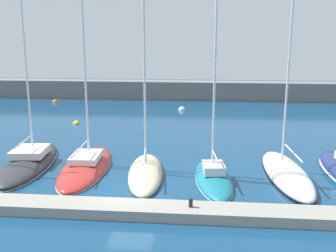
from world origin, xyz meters
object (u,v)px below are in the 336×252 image
Objects in this scene: sailboat_charcoal_second at (29,162)px; mooring_buoy_orange at (55,102)px; sailboat_teal_fifth at (213,177)px; sailboat_white_sixth at (286,173)px; mooring_buoy_yellow at (76,124)px; dock_bollard at (191,203)px; mooring_buoy_white at (182,110)px; sailboat_sand_fourth at (146,172)px; sailboat_red_third at (86,165)px.

mooring_buoy_orange is (-8.05, 25.61, -0.27)m from sailboat_charcoal_second.
sailboat_teal_fifth reaches higher than mooring_buoy_orange.
sailboat_white_sixth is 22.56m from mooring_buoy_yellow.
sailboat_teal_fifth is 34.11× the size of dock_bollard.
sailboat_teal_fifth is at bearing 99.31° from sailboat_white_sixth.
mooring_buoy_white is at bearing -13.43° from mooring_buoy_orange.
dock_bollard is (11.24, -6.73, 0.49)m from sailboat_charcoal_second.
sailboat_sand_fourth is at bearing -92.40° from mooring_buoy_white.
sailboat_red_third is 22.38m from mooring_buoy_white.
sailboat_red_third is 1.25× the size of sailboat_sand_fourth.
dock_bollard reaches higher than mooring_buoy_white.
sailboat_charcoal_second is 0.85× the size of sailboat_white_sixth.
sailboat_white_sixth reaches higher than sailboat_sand_fourth.
sailboat_sand_fourth is 8.82m from sailboat_white_sixth.
sailboat_white_sixth is at bearing -37.23° from mooring_buoy_yellow.
sailboat_sand_fourth is (4.14, -0.88, 0.01)m from sailboat_red_third.
mooring_buoy_yellow is (-13.41, 14.70, -0.27)m from sailboat_teal_fifth.
sailboat_red_third is 1.22× the size of sailboat_teal_fifth.
mooring_buoy_white is (9.13, 21.51, -0.27)m from sailboat_charcoal_second.
sailboat_charcoal_second is at bearing 75.75° from sailboat_sand_fourth.
sailboat_red_third is (4.05, -0.28, -0.01)m from sailboat_charcoal_second.
mooring_buoy_yellow is at bearing -1.80° from sailboat_charcoal_second.
sailboat_teal_fifth is 23.49m from mooring_buoy_white.
mooring_buoy_orange is at bearing 119.23° from mooring_buoy_yellow.
mooring_buoy_yellow is 1.60× the size of dock_bollard.
sailboat_red_third is 1.10× the size of sailboat_white_sixth.
mooring_buoy_orange is at bearing 21.90° from sailboat_red_third.
sailboat_teal_fifth is at bearing -81.91° from mooring_buoy_white.
sailboat_charcoal_second is 16.73× the size of mooring_buoy_white.
sailboat_red_third reaches higher than sailboat_sand_fourth.
mooring_buoy_orange is 0.84× the size of mooring_buoy_white.
dock_bollard is at bearing -157.36° from sailboat_sand_fourth.
sailboat_sand_fourth is 6.37m from dock_bollard.
sailboat_sand_fourth is at bearing -104.17° from sailboat_charcoal_second.
mooring_buoy_white is at bearing -8.56° from sailboat_sand_fourth.
sailboat_white_sixth is (8.80, 0.47, 0.07)m from sailboat_sand_fourth.
sailboat_teal_fifth is 0.90× the size of sailboat_white_sixth.
sailboat_teal_fifth reaches higher than dock_bollard.
sailboat_charcoal_second reaches higher than dock_bollard.
sailboat_teal_fifth is at bearing -103.08° from sailboat_red_third.
mooring_buoy_orange is (-16.24, 26.78, -0.26)m from sailboat_sand_fourth.
sailboat_charcoal_second is 23.37m from mooring_buoy_white.
mooring_buoy_white is at bearing 94.27° from dock_bollard.
sailboat_teal_fifth is (8.39, -1.47, 0.02)m from sailboat_red_third.
sailboat_charcoal_second is 19.82× the size of mooring_buoy_orange.
sailboat_red_third reaches higher than sailboat_charcoal_second.
sailboat_teal_fifth reaches higher than sailboat_sand_fourth.
sailboat_white_sixth is 8.34m from dock_bollard.
sailboat_teal_fifth is 19.90m from mooring_buoy_yellow.
sailboat_white_sixth is (12.94, -0.41, 0.08)m from sailboat_red_third.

